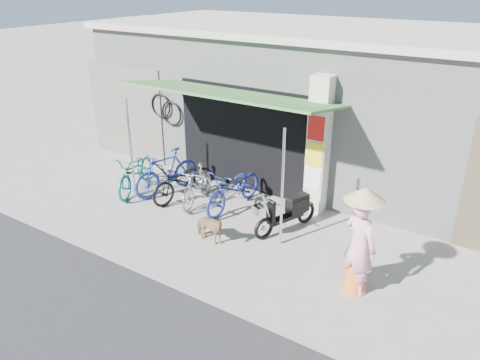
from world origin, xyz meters
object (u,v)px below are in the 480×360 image
Objects in this scene: bike_black at (184,180)px; moped at (287,212)px; bike_silver at (197,185)px; bike_teal at (136,172)px; bike_blue at (167,172)px; street_dog at (209,228)px; nun at (360,242)px; bike_navy at (234,188)px.

moped is (2.70, -0.00, -0.05)m from bike_black.
bike_black is 0.42m from bike_silver.
bike_black reaches higher than bike_silver.
bike_blue is (0.72, 0.31, 0.05)m from bike_teal.
moped reaches higher than street_dog.
nun is at bearing -3.47° from bike_black.
street_dog is 2.99m from nun.
bike_navy is at bearing 21.04° from bike_black.
bike_blue is at bearing 61.74° from street_dog.
bike_black is 1.16× the size of bike_silver.
bike_teal is 3.09m from street_dog.
bike_navy is (2.51, 0.49, 0.00)m from bike_teal.
nun is (4.58, -1.16, 0.46)m from bike_black.
moped is at bearing -37.70° from street_dog.
moped is at bearing -11.97° from bike_silver.
bike_silver is 1.74m from street_dog.
moped is (3.97, 0.26, -0.07)m from bike_teal.
nun is (2.93, 0.10, 0.61)m from street_dog.
bike_teal is 3.98m from moped.
street_dog is 0.39× the size of nun.
bike_silver is (0.96, -0.08, -0.08)m from bike_blue.
bike_black is at bearing 9.79° from bike_blue.
bike_blue is 0.95× the size of bike_navy.
nun is at bearing -29.66° from bike_teal.
bike_silver is 2.07× the size of street_dog.
street_dog is at bearing -57.35° from bike_silver.
bike_teal is 5.93m from nun.
nun is (5.13, -1.20, 0.39)m from bike_blue.
bike_teal is at bearing 12.92° from nun.
moped is at bearing -9.90° from nun.
bike_blue is 1.16× the size of moped.
bike_blue is at bearing 8.46° from nun.
bike_blue is 2.42× the size of street_dog.
bike_silver is (0.41, -0.04, -0.01)m from bike_black.
street_dog is at bearing -109.05° from moped.
bike_blue is at bearing -173.60° from bike_black.
bike_blue is 0.95× the size of nun.
nun reaches higher than bike_silver.
bike_silver is at bearing 5.59° from bike_black.
moped is at bearing 13.28° from bike_blue.
street_dog is at bearing 23.55° from nun.
nun is (4.17, -1.12, 0.46)m from bike_silver.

